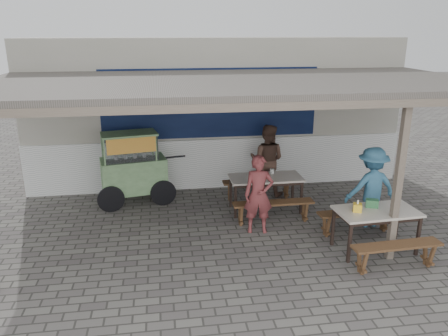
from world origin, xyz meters
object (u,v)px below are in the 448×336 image
Objects in this scene: patron_right_table at (371,187)px; condiment_bowl at (263,176)px; bench_left_street at (273,207)px; tissue_box at (357,208)px; patron_street_side at (259,195)px; condiment_jar at (272,171)px; patron_wall_side at (267,160)px; bench_right_wall at (356,217)px; bench_left_wall at (258,185)px; table_left at (266,180)px; vendor_cart at (133,165)px; table_right at (377,214)px; donation_box at (372,203)px; bench_right_street at (396,251)px.

patron_right_table is 2.14m from condiment_bowl.
tissue_box is at bearing -51.13° from bench_left_street.
condiment_jar is (0.56, 1.17, 0.05)m from patron_street_side.
patron_wall_side is 16.15× the size of condiment_jar.
patron_wall_side is at bearing 80.72° from bench_left_street.
bench_left_street is 1.57m from bench_right_wall.
condiment_bowl is (-0.05, -0.64, 0.43)m from bench_left_wall.
patron_wall_side is at bearing 114.19° from bench_right_wall.
table_left is 0.79× the size of vendor_cart.
bench_right_wall is (1.42, -1.32, -0.34)m from table_left.
condiment_jar reaches higher than bench_right_wall.
table_right is 0.85× the size of patron_wall_side.
bench_left_wall is 0.62m from patron_wall_side.
bench_left_street is 1.02× the size of patron_right_table.
bench_right_wall is at bearing -25.62° from bench_left_street.
donation_box is at bearing -51.30° from condiment_bowl.
patron_right_table is at bearing 66.17° from table_right.
table_right is 13.79× the size of condiment_jar.
tissue_box is (0.84, -2.94, -0.00)m from patron_wall_side.
table_left is at bearing 76.87° from patron_street_side.
condiment_jar is at bearing -39.96° from patron_right_table.
table_left is 2.90m from vendor_cart.
table_right is at bearing -80.02° from donation_box.
patron_wall_side reaches higher than tissue_box.
bench_left_wall is at bearing 85.67° from condiment_bowl.
donation_box is 2.37m from condiment_bowl.
table_right is 5.09m from vendor_cart.
table_left is 1.02× the size of bench_right_wall.
bench_right_wall is at bearing 142.11° from patron_wall_side.
bench_left_street is 1.79m from tissue_box.
vendor_cart is at bearing 150.40° from patron_street_side.
table_right is (1.46, -1.99, -0.00)m from table_left.
condiment_jar is (0.18, 0.85, 0.46)m from bench_left_street.
condiment_bowl reaches higher than bench_left_street.
bench_right_street is at bearing 74.73° from patron_right_table.
table_right is 2.51m from condiment_bowl.
tissue_box is at bearing -47.30° from vendor_cart.
tissue_box is (1.09, -1.34, 0.48)m from bench_left_street.
vendor_cart is at bearing 167.52° from condiment_jar.
vendor_cart reaches higher than tissue_box.
patron_street_side is (-1.86, 1.68, 0.41)m from bench_right_street.
condiment_jar is (-1.27, 2.19, 0.13)m from table_right.
bench_right_wall is 0.90× the size of patron_wall_side.
patron_wall_side is 11.88× the size of tissue_box.
condiment_bowl is at bearing 119.88° from tissue_box.
patron_wall_side is 3.03m from donation_box.
patron_right_table reaches higher than patron_street_side.
bench_left_street is at bearing 134.40° from table_right.
patron_right_table is at bearing -29.22° from table_left.
patron_street_side is at bearing 154.31° from donation_box.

